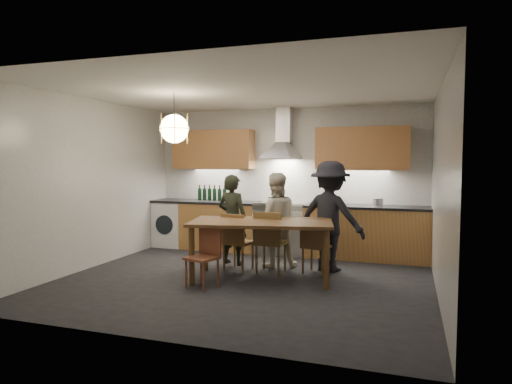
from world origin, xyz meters
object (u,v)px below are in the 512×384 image
(person_right, at_px, (330,216))
(wine_bottles, at_px, (212,193))
(mixing_bowl, at_px, (332,202))
(person_left, at_px, (233,219))
(dining_table, at_px, (261,228))
(stock_pot, at_px, (378,202))
(person_mid, at_px, (275,220))
(chair_back_left, at_px, (236,238))
(chair_front, at_px, (206,252))

(person_right, height_order, wine_bottles, person_right)
(mixing_bowl, bearing_deg, person_left, -142.85)
(person_left, height_order, wine_bottles, person_left)
(dining_table, relative_size, stock_pot, 12.18)
(person_mid, bearing_deg, wine_bottles, -57.10)
(dining_table, bearing_deg, person_mid, 80.98)
(person_left, relative_size, mixing_bowl, 4.48)
(chair_back_left, relative_size, person_left, 0.60)
(mixing_bowl, bearing_deg, stock_pot, 1.20)
(person_left, xyz_separation_m, wine_bottles, (-0.87, 1.16, 0.33))
(chair_back_left, xyz_separation_m, wine_bottles, (-1.09, 1.57, 0.55))
(person_left, bearing_deg, person_mid, -162.04)
(chair_back_left, relative_size, person_mid, 0.59)
(chair_back_left, distance_m, person_right, 1.45)
(person_right, distance_m, stock_pot, 1.19)
(dining_table, bearing_deg, chair_back_left, 135.43)
(dining_table, bearing_deg, mixing_bowl, 57.63)
(chair_front, distance_m, mixing_bowl, 2.73)
(person_right, distance_m, mixing_bowl, 1.01)
(dining_table, height_order, mixing_bowl, mixing_bowl)
(chair_front, bearing_deg, stock_pot, 65.80)
(chair_front, relative_size, stock_pot, 4.64)
(person_right, height_order, stock_pot, person_right)
(person_left, xyz_separation_m, person_mid, (0.68, 0.07, 0.02))
(dining_table, distance_m, person_mid, 0.82)
(dining_table, xyz_separation_m, person_right, (0.82, 0.82, 0.10))
(dining_table, xyz_separation_m, person_left, (-0.72, 0.75, -0.01))
(dining_table, xyz_separation_m, mixing_bowl, (0.68, 1.81, 0.21))
(chair_front, xyz_separation_m, person_left, (-0.14, 1.31, 0.26))
(mixing_bowl, bearing_deg, dining_table, -110.61)
(person_left, bearing_deg, stock_pot, -141.70)
(chair_front, height_order, person_left, person_left)
(chair_front, relative_size, wine_bottles, 1.37)
(chair_front, height_order, person_right, person_right)
(chair_front, bearing_deg, person_left, 112.21)
(wine_bottles, bearing_deg, person_right, -24.18)
(person_right, distance_m, wine_bottles, 2.66)
(chair_front, xyz_separation_m, person_mid, (0.55, 1.38, 0.28))
(person_mid, bearing_deg, mixing_bowl, -148.25)
(person_mid, bearing_deg, dining_table, 70.48)
(dining_table, distance_m, wine_bottles, 2.50)
(wine_bottles, bearing_deg, person_mid, -34.85)
(stock_pot, bearing_deg, chair_back_left, -142.50)
(chair_back_left, bearing_deg, person_right, -151.01)
(person_right, bearing_deg, person_left, 19.79)
(person_left, distance_m, wine_bottles, 1.48)
(person_left, bearing_deg, chair_back_left, 129.23)
(chair_front, relative_size, person_right, 0.49)
(dining_table, relative_size, person_left, 1.46)
(wine_bottles, bearing_deg, person_left, -53.00)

